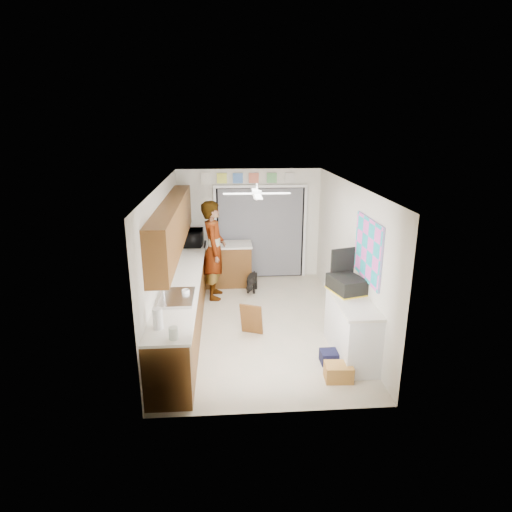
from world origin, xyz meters
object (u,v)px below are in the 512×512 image
object	(u,v)px
cup	(186,292)
cardboard_box	(339,372)
suitcase	(347,284)
man	(214,250)
microwave	(193,238)
dog	(252,282)
navy_crate	(331,357)
paper_towel_roll	(158,319)

from	to	relation	value
cup	cardboard_box	xyz separation A→B (m)	(2.17, -0.98, -0.87)
suitcase	man	xyz separation A→B (m)	(-2.11, 2.20, -0.06)
suitcase	cardboard_box	world-z (taller)	suitcase
microwave	dog	distance (m)	1.58
cardboard_box	dog	world-z (taller)	dog
microwave	navy_crate	xyz separation A→B (m)	(2.24, -3.35, -1.01)
microwave	man	bearing A→B (deg)	-143.61
navy_crate	dog	bearing A→B (deg)	108.72
paper_towel_roll	cardboard_box	size ratio (longest dim) A/B	0.73
cup	paper_towel_roll	xyz separation A→B (m)	(-0.26, -1.08, 0.09)
navy_crate	man	xyz separation A→B (m)	(-1.79, 2.70, 0.91)
paper_towel_roll	navy_crate	bearing A→B (deg)	12.79
cardboard_box	navy_crate	xyz separation A→B (m)	(0.00, 0.45, -0.03)
microwave	navy_crate	distance (m)	4.16
cup	suitcase	distance (m)	2.49
cardboard_box	paper_towel_roll	bearing A→B (deg)	-177.69
suitcase	dog	distance (m)	2.91
man	paper_towel_roll	bearing A→B (deg)	170.47
cardboard_box	man	world-z (taller)	man
paper_towel_roll	man	world-z (taller)	man
paper_towel_roll	dog	size ratio (longest dim) A/B	0.53
cup	dog	bearing A→B (deg)	64.18
paper_towel_roll	navy_crate	distance (m)	2.68
man	cup	bearing A→B (deg)	171.63
paper_towel_roll	dog	bearing A→B (deg)	67.78
cardboard_box	man	distance (m)	3.73
suitcase	navy_crate	bearing A→B (deg)	-138.72
paper_towel_roll	cardboard_box	distance (m)	2.61
microwave	dog	size ratio (longest dim) A/B	1.14
navy_crate	man	distance (m)	3.37
cardboard_box	man	xyz separation A→B (m)	(-1.79, 3.16, 0.89)
microwave	cup	xyz separation A→B (m)	(0.07, -2.82, -0.12)
cup	dog	world-z (taller)	cup
suitcase	cup	bearing A→B (deg)	163.21
microwave	dog	xyz separation A→B (m)	(1.24, -0.40, -0.90)
cup	suitcase	world-z (taller)	suitcase
cardboard_box	dog	xyz separation A→B (m)	(-1.00, 3.40, 0.08)
cup	man	bearing A→B (deg)	79.97
paper_towel_roll	dog	xyz separation A→B (m)	(1.43, 3.50, -0.87)
navy_crate	microwave	bearing A→B (deg)	123.75
cardboard_box	dog	size ratio (longest dim) A/B	0.73
suitcase	dog	xyz separation A→B (m)	(-1.32, 2.45, -0.86)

